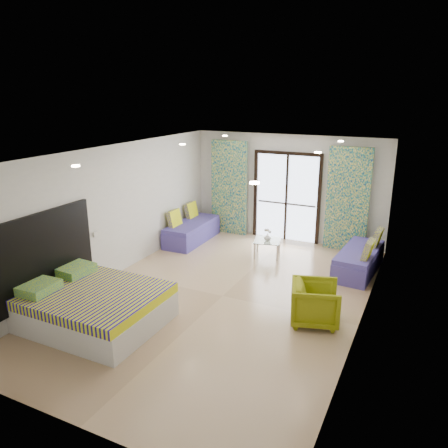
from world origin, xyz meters
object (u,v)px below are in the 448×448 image
at_px(bed, 94,306).
at_px(daybed_left, 191,230).
at_px(daybed_right, 360,260).
at_px(coffee_table, 267,242).
at_px(armchair, 315,301).

bearing_deg(bed, daybed_left, 98.37).
distance_m(daybed_left, daybed_right, 4.24).
relative_size(bed, coffee_table, 2.96).
distance_m(daybed_left, coffee_table, 2.14).
height_order(bed, daybed_left, daybed_left).
relative_size(daybed_left, coffee_table, 2.55).
relative_size(bed, armchair, 2.76).
bearing_deg(coffee_table, bed, -109.75).
bearing_deg(coffee_table, daybed_left, 175.68).
distance_m(coffee_table, armchair, 3.12).
xyz_separation_m(bed, daybed_left, (-0.64, 4.33, -0.03)).
distance_m(bed, daybed_right, 5.49).
bearing_deg(bed, daybed_right, 49.05).
height_order(daybed_left, daybed_right, daybed_left).
bearing_deg(daybed_left, armchair, -35.64).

